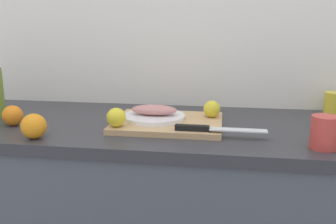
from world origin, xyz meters
The scene contains 11 objects.
back_wall centered at (0.00, 0.33, 1.25)m, with size 3.20×0.05×2.50m, color white.
cutting_board centered at (-0.02, -0.03, 0.91)m, with size 0.38×0.30×0.02m, color tan.
white_plate centered at (-0.08, -0.02, 0.93)m, with size 0.22×0.22×0.01m, color white.
fish_fillet centered at (-0.08, -0.02, 0.95)m, with size 0.17×0.07×0.04m, color tan.
chef_knife centered at (0.12, -0.14, 0.93)m, with size 0.29×0.04×0.02m.
lemon_0 centered at (-0.18, -0.14, 0.95)m, with size 0.06×0.06×0.06m, color yellow.
lemon_1 centered at (0.13, 0.04, 0.95)m, with size 0.06×0.06×0.06m, color yellow.
coffee_mug_0 centered at (0.60, 0.22, 0.95)m, with size 0.11×0.07×0.09m.
coffee_mug_1 centered at (0.46, -0.20, 0.95)m, with size 0.12×0.08×0.10m.
orange_0 centered at (-0.57, -0.11, 0.94)m, with size 0.07×0.07×0.07m, color orange.
orange_1 centered at (-0.42, -0.23, 0.94)m, with size 0.08×0.08×0.08m, color orange.
Camera 1 is at (0.16, -1.25, 1.25)m, focal length 38.60 mm.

